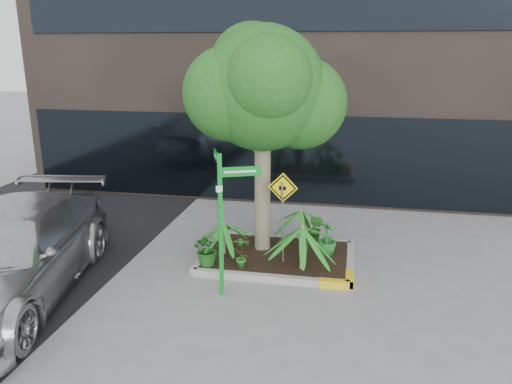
% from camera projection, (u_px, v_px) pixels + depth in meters
% --- Properties ---
extents(ground, '(80.00, 80.00, 0.00)m').
position_uv_depth(ground, '(266.00, 265.00, 10.88)').
color(ground, gray).
rests_on(ground, ground).
extents(asphalt_road, '(7.00, 80.00, 0.01)m').
position_uv_depth(asphalt_road, '(2.00, 243.00, 12.07)').
color(asphalt_road, black).
rests_on(asphalt_road, ground).
extents(planter, '(3.35, 2.36, 0.15)m').
position_uv_depth(planter, '(279.00, 257.00, 11.07)').
color(planter, '#9E9E99').
rests_on(planter, ground).
extents(tree, '(3.42, 3.03, 5.12)m').
position_uv_depth(tree, '(263.00, 88.00, 10.47)').
color(tree, gray).
rests_on(tree, ground).
extents(palm_front, '(1.10, 1.10, 1.22)m').
position_uv_depth(palm_front, '(302.00, 227.00, 10.10)').
color(palm_front, gray).
rests_on(palm_front, ground).
extents(palm_left, '(0.86, 0.86, 0.95)m').
position_uv_depth(palm_left, '(224.00, 223.00, 10.92)').
color(palm_left, gray).
rests_on(palm_left, ground).
extents(palm_back, '(0.93, 0.93, 1.03)m').
position_uv_depth(palm_back, '(301.00, 210.00, 11.60)').
color(palm_back, gray).
rests_on(palm_back, ground).
extents(parked_car, '(3.43, 6.25, 1.72)m').
position_uv_depth(parked_car, '(9.00, 254.00, 9.27)').
color(parked_car, '#B9B9BE').
rests_on(parked_car, ground).
extents(shrub_a, '(0.89, 0.89, 0.72)m').
position_uv_depth(shrub_a, '(208.00, 249.00, 10.45)').
color(shrub_a, '#1B5317').
rests_on(shrub_a, planter).
extents(shrub_b, '(0.58, 0.58, 0.74)m').
position_uv_depth(shrub_b, '(327.00, 238.00, 10.99)').
color(shrub_b, '#206C26').
rests_on(shrub_b, planter).
extents(shrub_c, '(0.38, 0.38, 0.70)m').
position_uv_depth(shrub_c, '(242.00, 252.00, 10.30)').
color(shrub_c, '#25601D').
rests_on(shrub_c, planter).
extents(shrub_d, '(0.54, 0.54, 0.70)m').
position_uv_depth(shrub_d, '(316.00, 228.00, 11.65)').
color(shrub_d, '#26661D').
rests_on(shrub_d, planter).
extents(street_sign_post, '(1.00, 0.78, 2.76)m').
position_uv_depth(street_sign_post, '(223.00, 209.00, 9.16)').
color(street_sign_post, '#0C8B21').
rests_on(street_sign_post, ground).
extents(cattle_sign, '(0.62, 0.27, 2.00)m').
position_uv_depth(cattle_sign, '(283.00, 204.00, 10.17)').
color(cattle_sign, slate).
rests_on(cattle_sign, ground).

